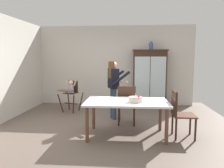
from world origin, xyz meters
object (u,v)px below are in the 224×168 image
at_px(ceramic_vase, 151,46).
at_px(high_chair_with_toddler, 71,90).
at_px(adult_person, 114,83).
at_px(dining_table, 126,105).
at_px(birthday_cake, 135,99).
at_px(china_cabinet, 149,78).
at_px(dining_chair_right_end, 179,111).
at_px(dining_chair_far_side, 127,103).

relative_size(ceramic_vase, high_chair_with_toddler, 0.28).
bearing_deg(adult_person, dining_table, 172.38).
relative_size(high_chair_with_toddler, birthday_cake, 3.39).
bearing_deg(china_cabinet, dining_chair_right_end, -82.24).
relative_size(adult_person, dining_chair_far_side, 1.59).
bearing_deg(dining_table, dining_chair_far_side, 91.10).
relative_size(dining_table, dining_chair_right_end, 1.77).
distance_m(adult_person, dining_table, 1.33).
xyz_separation_m(high_chair_with_toddler, dining_chair_right_end, (2.78, -1.83, -0.10)).
bearing_deg(high_chair_with_toddler, dining_table, -31.74).
relative_size(china_cabinet, ceramic_vase, 6.96).
bearing_deg(dining_chair_far_side, dining_chair_right_end, 147.42).
bearing_deg(dining_chair_far_side, china_cabinet, -109.11).
xyz_separation_m(dining_table, dining_chair_right_end, (1.06, 0.02, -0.10)).
height_order(ceramic_vase, adult_person, ceramic_vase).
bearing_deg(birthday_cake, china_cabinet, 79.89).
xyz_separation_m(birthday_cake, dining_chair_right_end, (0.88, 0.12, -0.24)).
bearing_deg(china_cabinet, ceramic_vase, 6.95).
height_order(china_cabinet, dining_chair_far_side, china_cabinet).
distance_m(china_cabinet, dining_table, 2.86).
relative_size(high_chair_with_toddler, dining_table, 0.56).
distance_m(china_cabinet, ceramic_vase, 1.05).
relative_size(birthday_cake, dining_chair_far_side, 0.29).
relative_size(china_cabinet, dining_chair_far_side, 1.96).
bearing_deg(dining_table, high_chair_with_toddler, 132.89).
bearing_deg(adult_person, china_cabinet, -59.19).
relative_size(dining_table, dining_chair_far_side, 1.77).
bearing_deg(birthday_cake, high_chair_with_toddler, 134.27).
bearing_deg(ceramic_vase, dining_table, -104.55).
xyz_separation_m(china_cabinet, high_chair_with_toddler, (-2.40, -0.92, -0.29)).
relative_size(ceramic_vase, dining_chair_far_side, 0.28).
relative_size(ceramic_vase, dining_table, 0.16).
bearing_deg(dining_table, birthday_cake, -28.19).
height_order(adult_person, dining_table, adult_person).
bearing_deg(china_cabinet, birthday_cake, -100.11).
relative_size(china_cabinet, dining_table, 1.10).
height_order(birthday_cake, dining_chair_far_side, dining_chair_far_side).
xyz_separation_m(ceramic_vase, birthday_cake, (-0.54, -2.86, -1.20)).
bearing_deg(china_cabinet, adult_person, -124.83).
xyz_separation_m(ceramic_vase, adult_person, (-1.09, -1.53, -1.03)).
height_order(dining_table, dining_chair_far_side, dining_chair_far_side).
bearing_deg(dining_chair_right_end, high_chair_with_toddler, 56.52).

